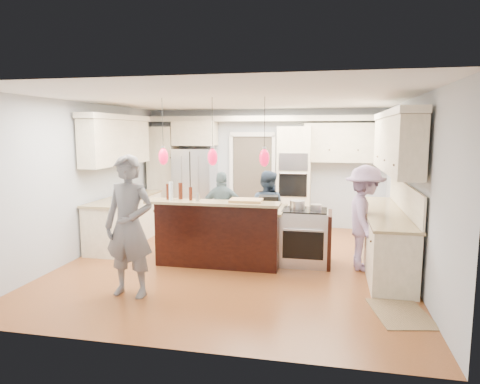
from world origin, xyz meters
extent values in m
plane|color=#A1592C|center=(0.00, 0.00, 0.00)|extent=(6.00, 6.00, 0.00)
cube|color=#B2BCC6|center=(0.00, 3.00, 1.35)|extent=(5.50, 0.04, 2.70)
cube|color=#B2BCC6|center=(0.00, -3.00, 1.35)|extent=(5.50, 0.04, 2.70)
cube|color=#B2BCC6|center=(-2.75, 0.00, 1.35)|extent=(0.04, 6.00, 2.70)
cube|color=#B2BCC6|center=(2.75, 0.00, 1.35)|extent=(0.04, 6.00, 2.70)
cube|color=white|center=(0.00, 0.00, 2.70)|extent=(5.50, 6.00, 0.04)
cube|color=#B7B7BC|center=(-1.55, 2.64, 0.90)|extent=(0.90, 0.70, 1.80)
cube|color=#F8EAC9|center=(0.75, 2.67, 1.15)|extent=(0.72, 0.64, 2.30)
cube|color=black|center=(0.75, 2.34, 1.55)|extent=(0.60, 0.02, 0.35)
cube|color=black|center=(0.75, 2.34, 1.05)|extent=(0.60, 0.02, 0.50)
cylinder|color=#B7B7BC|center=(0.75, 2.31, 1.30)|extent=(0.55, 0.02, 0.02)
cube|color=#F8EAC9|center=(-2.35, 2.70, 1.15)|extent=(0.60, 0.58, 2.30)
cube|color=#F8EAC9|center=(-1.55, 2.70, 2.15)|extent=(0.95, 0.58, 0.55)
cube|color=#F8EAC9|center=(1.80, 2.82, 1.95)|extent=(1.70, 0.35, 0.85)
cube|color=beige|center=(0.00, 2.80, 2.48)|extent=(5.30, 0.38, 0.12)
cube|color=#4C443A|center=(-0.25, 2.99, 1.05)|extent=(0.90, 0.06, 2.10)
cube|color=white|center=(-0.25, 2.95, 2.13)|extent=(1.04, 0.06, 0.10)
cube|color=#F8EAC9|center=(2.40, 0.30, 0.44)|extent=(0.60, 3.00, 0.88)
cube|color=tan|center=(2.40, 0.30, 0.90)|extent=(0.64, 3.05, 0.04)
cube|color=#F8EAC9|center=(2.52, 0.30, 1.98)|extent=(0.35, 3.00, 0.85)
cube|color=beige|center=(2.51, 0.30, 2.46)|extent=(0.37, 3.10, 0.10)
cube|color=#F8EAC9|center=(-2.40, 0.80, 0.44)|extent=(0.60, 2.20, 0.88)
cube|color=tan|center=(-2.40, 0.80, 0.90)|extent=(0.64, 2.25, 0.04)
cube|color=#F8EAC9|center=(-2.52, 0.80, 1.98)|extent=(0.35, 2.20, 0.85)
cube|color=beige|center=(-2.51, 0.80, 2.46)|extent=(0.37, 2.30, 0.10)
cube|color=black|center=(-0.25, 0.15, 0.44)|extent=(2.00, 1.00, 0.88)
cube|color=tan|center=(-0.25, 0.15, 0.90)|extent=(2.10, 1.10, 0.04)
cube|color=black|center=(-0.25, -0.41, 0.54)|extent=(2.00, 0.12, 1.08)
cube|color=tan|center=(-0.25, -0.55, 1.10)|extent=(2.10, 0.42, 0.04)
cube|color=black|center=(0.50, 0.38, 1.01)|extent=(0.36, 0.31, 0.17)
cube|color=#B7B7BC|center=(1.13, 0.15, 0.45)|extent=(0.76, 0.66, 0.90)
cube|color=black|center=(1.13, -0.19, 0.40)|extent=(0.65, 0.01, 0.45)
cube|color=black|center=(1.13, 0.15, 0.91)|extent=(0.72, 0.59, 0.02)
cube|color=black|center=(1.54, 0.15, 0.44)|extent=(0.06, 0.71, 0.88)
cylinder|color=black|center=(-1.05, -0.51, 2.33)|extent=(0.01, 0.01, 0.75)
ellipsoid|color=red|center=(-1.05, -0.51, 1.80)|extent=(0.15, 0.15, 0.26)
cylinder|color=black|center=(-0.25, -0.51, 2.33)|extent=(0.01, 0.01, 0.75)
ellipsoid|color=red|center=(-0.25, -0.51, 1.80)|extent=(0.15, 0.15, 0.26)
cylinder|color=black|center=(0.55, -0.51, 2.33)|extent=(0.01, 0.01, 0.75)
ellipsoid|color=red|center=(0.55, -0.51, 1.80)|extent=(0.15, 0.15, 0.26)
imported|color=slate|center=(-1.07, -1.72, 0.95)|extent=(0.72, 0.50, 1.89)
imported|color=#27374D|center=(0.40, 0.85, 0.74)|extent=(0.85, 0.73, 1.49)
imported|color=slate|center=(-0.44, 0.85, 0.72)|extent=(0.91, 0.53, 1.45)
imported|color=#9C81AD|center=(2.07, 0.05, 0.84)|extent=(0.68, 1.11, 1.67)
cube|color=#9A7A54|center=(2.40, -1.63, 0.01)|extent=(0.78, 1.00, 0.01)
cylinder|color=silver|center=(-0.91, -0.57, 1.26)|extent=(0.09, 0.09, 0.29)
cylinder|color=#40170B|center=(-0.98, -0.51, 1.25)|extent=(0.08, 0.08, 0.25)
cylinder|color=#40170B|center=(-0.61, -0.52, 1.23)|extent=(0.05, 0.05, 0.21)
cylinder|color=#40170B|center=(-0.80, -0.44, 1.25)|extent=(0.07, 0.07, 0.26)
cylinder|color=#B7B7BC|center=(-0.48, -0.56, 1.18)|extent=(0.09, 0.09, 0.13)
cube|color=tan|center=(0.26, -0.47, 1.14)|extent=(0.50, 0.37, 0.04)
cylinder|color=#B7B7BC|center=(1.01, 0.17, 0.99)|extent=(0.24, 0.24, 0.14)
cylinder|color=#B7B7BC|center=(1.31, 0.14, 0.97)|extent=(0.18, 0.18, 0.09)
camera|label=1|loc=(1.49, -6.83, 2.18)|focal=32.00mm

